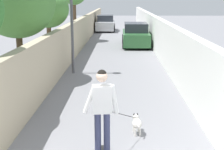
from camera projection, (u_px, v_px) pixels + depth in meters
ground_plane at (117, 52)px, 18.69m from camera, size 80.00×80.00×0.00m
wall_left at (72, 41)px, 16.58m from camera, size 48.00×0.30×1.89m
fence_right at (162, 40)px, 16.44m from camera, size 48.00×0.30×2.05m
tree_left_near at (48, 9)px, 17.19m from camera, size 2.32×2.32×3.61m
tree_left_distant at (17, 2)px, 11.74m from camera, size 2.91×2.91×4.42m
person_skateboarder at (102, 106)px, 6.10m from camera, size 0.25×0.71×1.76m
dog at (137, 123)px, 7.45m from camera, size 1.49×0.89×1.06m
car_near at (136, 35)px, 21.05m from camera, size 4.22×1.80×1.54m
car_far at (106, 24)px, 30.67m from camera, size 4.25×1.80×1.54m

